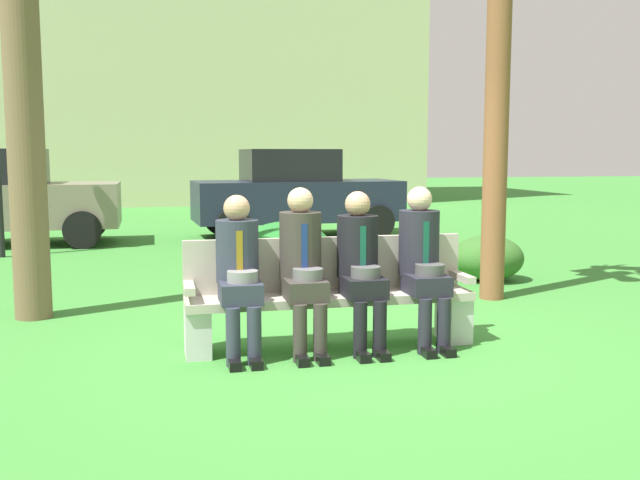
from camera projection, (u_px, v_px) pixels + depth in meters
ground_plane at (360, 346)px, 6.02m from camera, size 80.00×80.00×0.00m
park_bench at (329, 294)px, 6.00m from camera, size 2.38×0.44×0.90m
seated_man_leftmost at (239, 267)px, 5.67m from camera, size 0.34×0.72×1.27m
seated_man_centerleft at (303, 262)px, 5.79m from camera, size 0.34×0.72×1.33m
seated_man_centerright at (361, 262)px, 5.89m from camera, size 0.34×0.72×1.29m
seated_man_rightmost at (423, 258)px, 6.01m from camera, size 0.34×0.72×1.32m
shrub_near_bench at (487, 258)px, 9.12m from camera, size 0.92×0.84×0.57m
shrub_mid_lawn at (286, 251)px, 9.16m from camera, size 1.19×1.09×0.75m
parked_car_near at (1, 198)px, 12.54m from camera, size 3.91×1.72×1.68m
parked_car_far at (295, 193)px, 13.86m from camera, size 3.99×1.91×1.68m
building_backdrop at (204, 12)px, 24.67m from camera, size 14.37×7.34×12.78m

